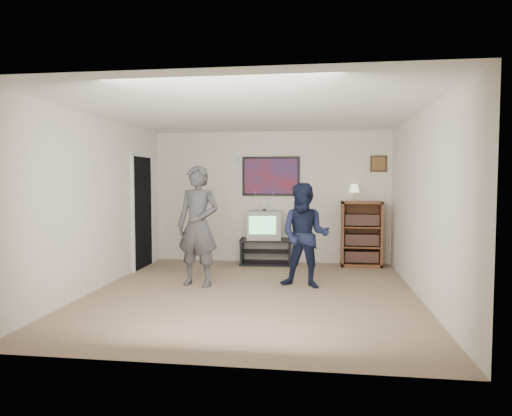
% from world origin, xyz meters
% --- Properties ---
extents(room_shell, '(4.51, 5.00, 2.51)m').
position_xyz_m(room_shell, '(0.00, 0.35, 1.25)').
color(room_shell, '#75614A').
rests_on(room_shell, ground).
extents(media_stand, '(0.99, 0.60, 0.48)m').
position_xyz_m(media_stand, '(-0.07, 2.23, 0.24)').
color(media_stand, black).
rests_on(media_stand, room_shell).
extents(crt_television, '(0.67, 0.58, 0.53)m').
position_xyz_m(crt_television, '(-0.10, 2.23, 0.74)').
color(crt_television, gray).
rests_on(crt_television, media_stand).
extents(bookshelf, '(0.72, 0.41, 1.19)m').
position_xyz_m(bookshelf, '(1.69, 2.28, 0.60)').
color(bookshelf, brown).
rests_on(bookshelf, room_shell).
extents(table_lamp, '(0.20, 0.20, 0.31)m').
position_xyz_m(table_lamp, '(1.55, 2.25, 1.35)').
color(table_lamp, '#FAF5BD').
rests_on(table_lamp, bookshelf).
extents(person_tall, '(0.73, 0.56, 1.80)m').
position_xyz_m(person_tall, '(-0.87, 0.37, 0.90)').
color(person_tall, '#3C3C3F').
rests_on(person_tall, room_shell).
extents(person_short, '(0.85, 0.72, 1.54)m').
position_xyz_m(person_short, '(0.71, 0.47, 0.77)').
color(person_short, '#131934').
rests_on(person_short, room_shell).
extents(controller_left, '(0.05, 0.13, 0.04)m').
position_xyz_m(controller_left, '(-0.92, 0.54, 1.17)').
color(controller_left, white).
rests_on(controller_left, person_tall).
extents(controller_right, '(0.06, 0.11, 0.03)m').
position_xyz_m(controller_right, '(0.68, 0.73, 1.11)').
color(controller_right, white).
rests_on(controller_right, person_short).
extents(poster, '(1.10, 0.03, 0.75)m').
position_xyz_m(poster, '(0.00, 2.48, 1.65)').
color(poster, black).
rests_on(poster, room_shell).
extents(air_vent, '(0.28, 0.02, 0.14)m').
position_xyz_m(air_vent, '(-0.55, 2.48, 1.95)').
color(air_vent, white).
rests_on(air_vent, room_shell).
extents(small_picture, '(0.30, 0.03, 0.30)m').
position_xyz_m(small_picture, '(2.00, 2.48, 1.88)').
color(small_picture, black).
rests_on(small_picture, room_shell).
extents(doorway, '(0.03, 0.85, 2.00)m').
position_xyz_m(doorway, '(-2.23, 1.60, 1.00)').
color(doorway, black).
rests_on(doorway, room_shell).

